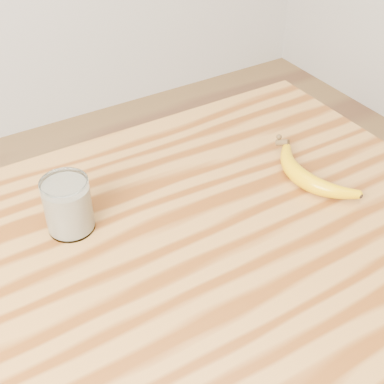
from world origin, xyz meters
TOP-DOWN VIEW (x-y plane):
  - table at (0.00, 0.00)m, footprint 1.20×0.80m
  - smoothie_glass at (-0.03, 0.17)m, footprint 0.08×0.08m
  - banana at (0.36, 0.06)m, footprint 0.12×0.27m

SIDE VIEW (x-z plane):
  - table at x=0.00m, z-range 0.32..1.22m
  - banana at x=0.36m, z-range 0.90..0.93m
  - smoothie_glass at x=-0.03m, z-range 0.90..0.99m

